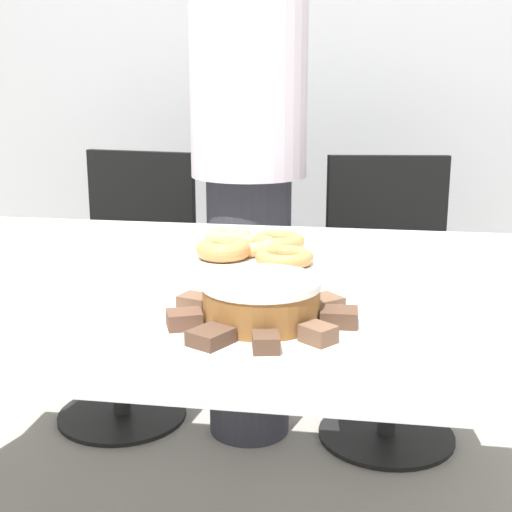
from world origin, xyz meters
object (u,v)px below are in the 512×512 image
(person_standing, at_px, (249,160))
(office_chair_left, at_px, (125,294))
(plate_donuts, at_px, (252,255))
(plate_cake, at_px, (261,325))
(office_chair_right, at_px, (389,307))
(frosted_cake, at_px, (261,300))

(person_standing, height_order, office_chair_left, person_standing)
(person_standing, relative_size, plate_donuts, 4.42)
(office_chair_left, height_order, plate_cake, office_chair_left)
(office_chair_left, relative_size, office_chair_right, 1.00)
(person_standing, height_order, frosted_cake, person_standing)
(person_standing, xyz_separation_m, office_chair_left, (-0.44, 0.08, -0.47))
(office_chair_left, xyz_separation_m, plate_cake, (0.65, -1.16, 0.34))
(frosted_cake, bearing_deg, office_chair_left, 119.10)
(person_standing, height_order, office_chair_right, person_standing)
(office_chair_left, height_order, frosted_cake, office_chair_left)
(office_chair_right, bearing_deg, office_chair_left, 172.56)
(plate_donuts, bearing_deg, person_standing, 100.39)
(person_standing, height_order, plate_cake, person_standing)
(office_chair_left, xyz_separation_m, frosted_cake, (0.65, -1.16, 0.38))
(person_standing, relative_size, plate_cake, 5.20)
(person_standing, xyz_separation_m, plate_cake, (0.21, -1.08, -0.13))
(office_chair_right, xyz_separation_m, frosted_cake, (-0.24, -1.16, 0.38))
(plate_cake, bearing_deg, person_standing, 100.77)
(office_chair_left, bearing_deg, person_standing, -1.54)
(person_standing, distance_m, office_chair_left, 0.65)
(office_chair_right, relative_size, frosted_cake, 4.76)
(person_standing, height_order, plate_donuts, person_standing)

